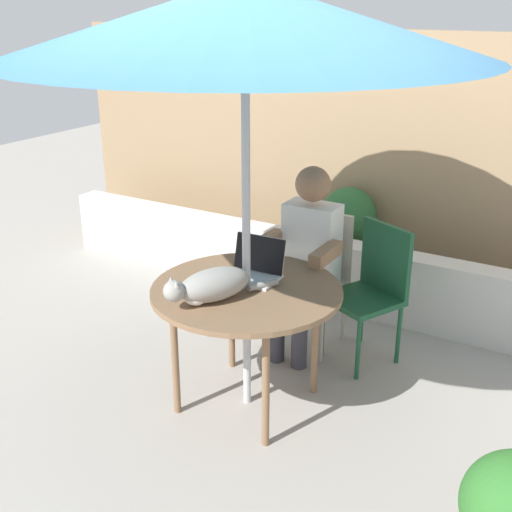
{
  "coord_description": "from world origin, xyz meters",
  "views": [
    {
      "loc": [
        1.68,
        -2.73,
        2.18
      ],
      "look_at": [
        0.0,
        0.1,
        0.87
      ],
      "focal_mm": 45.82,
      "sensor_mm": 36.0,
      "label": 1
    }
  ],
  "objects_px": {
    "potted_plant_near_fence": "(347,232)",
    "patio_umbrella": "(245,19)",
    "chair_occupied": "(316,268)",
    "cat": "(210,286)",
    "chair_empty": "(373,283)",
    "laptop": "(255,265)",
    "person_seated": "(306,252)",
    "patio_table": "(247,298)"
  },
  "relations": [
    {
      "from": "person_seated",
      "to": "potted_plant_near_fence",
      "type": "bearing_deg",
      "value": 99.02
    },
    {
      "from": "patio_umbrella",
      "to": "person_seated",
      "type": "xyz_separation_m",
      "value": [
        0.0,
        0.72,
        -1.4
      ]
    },
    {
      "from": "potted_plant_near_fence",
      "to": "laptop",
      "type": "bearing_deg",
      "value": -85.52
    },
    {
      "from": "chair_occupied",
      "to": "laptop",
      "type": "xyz_separation_m",
      "value": [
        -0.04,
        -0.72,
        0.27
      ]
    },
    {
      "from": "chair_occupied",
      "to": "cat",
      "type": "height_order",
      "value": "cat"
    },
    {
      "from": "person_seated",
      "to": "chair_occupied",
      "type": "bearing_deg",
      "value": 90.0
    },
    {
      "from": "chair_empty",
      "to": "laptop",
      "type": "relative_size",
      "value": 2.82
    },
    {
      "from": "patio_table",
      "to": "person_seated",
      "type": "distance_m",
      "value": 0.72
    },
    {
      "from": "potted_plant_near_fence",
      "to": "cat",
      "type": "bearing_deg",
      "value": -87.35
    },
    {
      "from": "person_seated",
      "to": "cat",
      "type": "relative_size",
      "value": 2.09
    },
    {
      "from": "chair_empty",
      "to": "potted_plant_near_fence",
      "type": "xyz_separation_m",
      "value": [
        -0.58,
        0.95,
        -0.05
      ]
    },
    {
      "from": "laptop",
      "to": "potted_plant_near_fence",
      "type": "bearing_deg",
      "value": 94.48
    },
    {
      "from": "patio_umbrella",
      "to": "cat",
      "type": "distance_m",
      "value": 1.3
    },
    {
      "from": "chair_empty",
      "to": "cat",
      "type": "bearing_deg",
      "value": -114.07
    },
    {
      "from": "patio_umbrella",
      "to": "chair_empty",
      "type": "xyz_separation_m",
      "value": [
        0.41,
        0.85,
        -1.57
      ]
    },
    {
      "from": "cat",
      "to": "potted_plant_near_fence",
      "type": "height_order",
      "value": "cat"
    },
    {
      "from": "chair_occupied",
      "to": "chair_empty",
      "type": "bearing_deg",
      "value": -4.01
    },
    {
      "from": "chair_occupied",
      "to": "chair_empty",
      "type": "xyz_separation_m",
      "value": [
        0.41,
        -0.03,
        0.0
      ]
    },
    {
      "from": "cat",
      "to": "chair_occupied",
      "type": "bearing_deg",
      "value": 86.06
    },
    {
      "from": "person_seated",
      "to": "cat",
      "type": "bearing_deg",
      "value": -94.59
    },
    {
      "from": "chair_occupied",
      "to": "laptop",
      "type": "bearing_deg",
      "value": -93.42
    },
    {
      "from": "patio_table",
      "to": "cat",
      "type": "xyz_separation_m",
      "value": [
        -0.08,
        -0.23,
        0.14
      ]
    },
    {
      "from": "patio_table",
      "to": "potted_plant_near_fence",
      "type": "distance_m",
      "value": 1.82
    },
    {
      "from": "person_seated",
      "to": "patio_table",
      "type": "bearing_deg",
      "value": -90.0
    },
    {
      "from": "patio_table",
      "to": "patio_umbrella",
      "type": "height_order",
      "value": "patio_umbrella"
    },
    {
      "from": "chair_empty",
      "to": "cat",
      "type": "distance_m",
      "value": 1.22
    },
    {
      "from": "potted_plant_near_fence",
      "to": "patio_umbrella",
      "type": "bearing_deg",
      "value": -84.58
    },
    {
      "from": "person_seated",
      "to": "patio_umbrella",
      "type": "bearing_deg",
      "value": -90.0
    },
    {
      "from": "laptop",
      "to": "cat",
      "type": "distance_m",
      "value": 0.4
    },
    {
      "from": "patio_table",
      "to": "chair_empty",
      "type": "xyz_separation_m",
      "value": [
        0.41,
        0.85,
        -0.15
      ]
    },
    {
      "from": "chair_occupied",
      "to": "person_seated",
      "type": "relative_size",
      "value": 0.72
    },
    {
      "from": "person_seated",
      "to": "potted_plant_near_fence",
      "type": "height_order",
      "value": "person_seated"
    },
    {
      "from": "patio_table",
      "to": "cat",
      "type": "relative_size",
      "value": 1.78
    },
    {
      "from": "chair_empty",
      "to": "patio_umbrella",
      "type": "bearing_deg",
      "value": -115.56
    },
    {
      "from": "cat",
      "to": "patio_table",
      "type": "bearing_deg",
      "value": 71.69
    },
    {
      "from": "chair_occupied",
      "to": "person_seated",
      "type": "bearing_deg",
      "value": -90.0
    },
    {
      "from": "patio_umbrella",
      "to": "cat",
      "type": "xyz_separation_m",
      "value": [
        -0.08,
        -0.23,
        -1.28
      ]
    },
    {
      "from": "chair_occupied",
      "to": "chair_empty",
      "type": "relative_size",
      "value": 1.0
    },
    {
      "from": "laptop",
      "to": "potted_plant_near_fence",
      "type": "xyz_separation_m",
      "value": [
        -0.13,
        1.63,
        -0.32
      ]
    },
    {
      "from": "chair_empty",
      "to": "cat",
      "type": "relative_size",
      "value": 1.51
    },
    {
      "from": "person_seated",
      "to": "cat",
      "type": "height_order",
      "value": "person_seated"
    },
    {
      "from": "patio_table",
      "to": "chair_occupied",
      "type": "bearing_deg",
      "value": 90.0
    }
  ]
}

